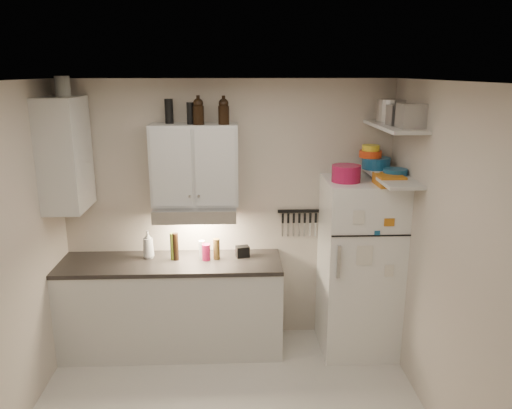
{
  "coord_description": "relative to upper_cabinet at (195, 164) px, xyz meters",
  "views": [
    {
      "loc": [
        0.08,
        -3.25,
        2.67
      ],
      "look_at": [
        0.25,
        0.9,
        1.55
      ],
      "focal_mm": 35.0,
      "sensor_mm": 36.0,
      "label": 1
    }
  ],
  "objects": [
    {
      "name": "vinegar_bottle",
      "position": [
        -0.2,
        -0.1,
        -0.77
      ],
      "size": [
        0.07,
        0.07,
        0.27
      ],
      "primitive_type": "cylinder",
      "rotation": [
        0.0,
        0.0,
        -0.39
      ],
      "color": "black",
      "rests_on": "countertop"
    },
    {
      "name": "shelf_lo",
      "position": [
        1.75,
        -0.31,
        -0.07
      ],
      "size": [
        0.3,
        0.95,
        0.03
      ],
      "primitive_type": "cube",
      "color": "silver",
      "rests_on": "right_wall"
    },
    {
      "name": "right_wall",
      "position": [
        1.91,
        -1.33,
        -0.53
      ],
      "size": [
        0.02,
        3.0,
        2.6
      ],
      "primitive_type": "cube",
      "color": "beige",
      "rests_on": "ground"
    },
    {
      "name": "fridge",
      "position": [
        1.55,
        -0.18,
        -0.98
      ],
      "size": [
        0.7,
        0.68,
        1.7
      ],
      "primitive_type": "cube",
      "color": "white",
      "rests_on": "floor"
    },
    {
      "name": "red_jar",
      "position": [
        0.09,
        -0.12,
        -0.83
      ],
      "size": [
        0.09,
        0.09,
        0.16
      ],
      "primitive_type": "cylinder",
      "rotation": [
        0.0,
        0.0,
        -0.2
      ],
      "color": "#A51341",
      "rests_on": "countertop"
    },
    {
      "name": "tin_b",
      "position": [
        1.8,
        -0.56,
        0.49
      ],
      "size": [
        0.2,
        0.2,
        0.2
      ],
      "primitive_type": "cube",
      "rotation": [
        0.0,
        0.0,
        0.04
      ],
      "color": "#AAAAAD",
      "rests_on": "shelf_hi"
    },
    {
      "name": "base_cabinet",
      "position": [
        -0.25,
        -0.14,
        -1.39
      ],
      "size": [
        2.1,
        0.6,
        0.88
      ],
      "primitive_type": "cube",
      "color": "silver",
      "rests_on": "floor"
    },
    {
      "name": "growler_b",
      "position": [
        0.28,
        -0.07,
        0.49
      ],
      "size": [
        0.1,
        0.1,
        0.24
      ],
      "primitive_type": null,
      "rotation": [
        0.0,
        0.0,
        0.04
      ],
      "color": "black",
      "rests_on": "upper_cabinet"
    },
    {
      "name": "side_cabinet",
      "position": [
        -1.14,
        -0.14,
        0.12
      ],
      "size": [
        0.33,
        0.55,
        1.0
      ],
      "primitive_type": "cube",
      "color": "silver",
      "rests_on": "left_wall"
    },
    {
      "name": "thermos_b",
      "position": [
        -0.22,
        0.04,
        0.49
      ],
      "size": [
        0.1,
        0.1,
        0.22
      ],
      "primitive_type": "cylinder",
      "rotation": [
        0.0,
        0.0,
        0.4
      ],
      "color": "black",
      "rests_on": "upper_cabinet"
    },
    {
      "name": "book_stack",
      "position": [
        1.71,
        -0.4,
        -0.08
      ],
      "size": [
        0.23,
        0.28,
        0.09
      ],
      "primitive_type": "cube",
      "rotation": [
        0.0,
        0.0,
        0.02
      ],
      "color": "#C47018",
      "rests_on": "fridge"
    },
    {
      "name": "tin_a",
      "position": [
        1.77,
        -0.34,
        0.48
      ],
      "size": [
        0.18,
        0.16,
        0.17
      ],
      "primitive_type": "cube",
      "rotation": [
        0.0,
        0.0,
        0.05
      ],
      "color": "#AAAAAD",
      "rests_on": "shelf_hi"
    },
    {
      "name": "caddy",
      "position": [
        0.44,
        -0.04,
        -0.85
      ],
      "size": [
        0.14,
        0.11,
        0.11
      ],
      "primitive_type": "cube",
      "rotation": [
        0.0,
        0.0,
        0.23
      ],
      "color": "black",
      "rests_on": "countertop"
    },
    {
      "name": "range_hood",
      "position": [
        0.0,
        -0.06,
        -0.44
      ],
      "size": [
        0.76,
        0.46,
        0.12
      ],
      "primitive_type": "cube",
      "color": "silver",
      "rests_on": "back_wall"
    },
    {
      "name": "soap_bottle",
      "position": [
        -0.47,
        -0.03,
        -0.75
      ],
      "size": [
        0.13,
        0.13,
        0.31
      ],
      "primitive_type": "imported",
      "rotation": [
        0.0,
        0.0,
        0.14
      ],
      "color": "silver",
      "rests_on": "countertop"
    },
    {
      "name": "upper_cabinet",
      "position": [
        0.0,
        0.0,
        0.0
      ],
      "size": [
        0.8,
        0.33,
        0.75
      ],
      "primitive_type": "cube",
      "color": "silver",
      "rests_on": "back_wall"
    },
    {
      "name": "bowl_orange",
      "position": [
        1.64,
        0.0,
        0.09
      ],
      "size": [
        0.21,
        0.21,
        0.06
      ],
      "primitive_type": "cylinder",
      "color": "#F14516",
      "rests_on": "bowl_teal"
    },
    {
      "name": "side_jar",
      "position": [
        -1.13,
        -0.03,
        0.71
      ],
      "size": [
        0.15,
        0.15,
        0.17
      ],
      "primitive_type": "cylinder",
      "rotation": [
        0.0,
        0.0,
        0.15
      ],
      "color": "silver",
      "rests_on": "side_cabinet"
    },
    {
      "name": "pepper_mill",
      "position": [
        0.19,
        -0.09,
        -0.8
      ],
      "size": [
        0.07,
        0.07,
        0.2
      ],
      "primitive_type": "cylinder",
      "rotation": [
        0.0,
        0.0,
        0.04
      ],
      "color": "brown",
      "rests_on": "countertop"
    },
    {
      "name": "oil_bottle",
      "position": [
        -0.23,
        -0.09,
        -0.77
      ],
      "size": [
        0.06,
        0.06,
        0.26
      ],
      "primitive_type": "cylinder",
      "rotation": [
        0.0,
        0.0,
        0.12
      ],
      "color": "#556719",
      "rests_on": "countertop"
    },
    {
      "name": "dutch_oven",
      "position": [
        1.37,
        -0.23,
        -0.05
      ],
      "size": [
        0.28,
        0.28,
        0.15
      ],
      "primitive_type": "cylinder",
      "rotation": [
        0.0,
        0.0,
        -0.08
      ],
      "color": "#A51341",
      "rests_on": "fridge"
    },
    {
      "name": "stock_pot",
      "position": [
        1.81,
        -0.03,
        0.49
      ],
      "size": [
        0.37,
        0.37,
        0.2
      ],
      "primitive_type": "cylinder",
      "rotation": [
        0.0,
        0.0,
        -0.42
      ],
      "color": "silver",
      "rests_on": "shelf_hi"
    },
    {
      "name": "shelf_hi",
      "position": [
        1.75,
        -0.31,
        0.38
      ],
      "size": [
        0.3,
        0.95,
        0.03
      ],
      "primitive_type": "cube",
      "color": "silver",
      "rests_on": "right_wall"
    },
    {
      "name": "bowl_teal",
      "position": [
        1.7,
        -0.02,
        0.0
      ],
      "size": [
        0.26,
        0.26,
        0.1
      ],
      "primitive_type": "cylinder",
      "color": "navy",
      "rests_on": "shelf_lo"
    },
    {
      "name": "knife_strip",
      "position": [
        1.0,
        0.15,
        -0.51
      ],
      "size": [
        0.42,
        0.02,
        0.03
      ],
      "primitive_type": "cube",
      "color": "black",
      "rests_on": "back_wall"
    },
    {
      "name": "countertop",
      "position": [
        -0.25,
        -0.14,
        -0.93
      ],
      "size": [
        2.1,
        0.62,
        0.04
      ],
      "primitive_type": "cube",
      "color": "#272422",
      "rests_on": "base_cabinet"
    },
    {
      "name": "back_wall",
      "position": [
        0.3,
        0.18,
        -0.53
      ],
      "size": [
        3.2,
        0.02,
        2.6
      ],
      "primitive_type": "cube",
      "color": "beige",
      "rests_on": "ground"
    },
    {
      "name": "ceiling",
      "position": [
        0.3,
        -1.33,
        0.78
      ],
      "size": [
        3.2,
        3.0,
        0.02
      ],
      "primitive_type": "cube",
      "color": "white",
      "rests_on": "ground"
    },
    {
      "name": "clear_bottle",
      "position": [
        0.05,
        -0.07,
        -0.82
      ],
      "size": [
        0.07,
        0.07,
        0.18
      ],
      "primitive_type": "cylinder",
      "rotation": [
        0.0,
        0.0,
        0.1
      ],
      "color": "silver",
      "rests_on": "countertop"
    },
    {
      "name": "growler_a",
      "position": [
        0.05,
        -0.08,
        0.49
      ],
      "size": [
        0.13,
        0.13,
        0.24
      ],
      "primitive_type": null,
      "rotation": [
        0.0,
        0.0,
        0.42
      ],
      "color": "black",
      "rests_on": "upper_cabinet"
    },
    {
      "name": "bowl_yellow",
      "position": [
        1.64,
        0.0,
        0.14
      ],
      "size": [
        0.16,
        0.16,
        0.05
      ],
      "primitive_type": "cylinder",
      "color": "yellow",
      "rests_on": "bowl_orange"
    },
    {
      "name": "thermos_a",
      "position": [
        -0.02,
        -0.04,
        0.47
      ],
      "size": [
        0.08,
        0.08,
        0.19
      ],
      "primitive_type": "cylinder",
      "rotation": [
        0.0,
        0.0,
        -0.32
      ],
      "color": "black",
      "rests_on": "upper_cabinet"
    },
    {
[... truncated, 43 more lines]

